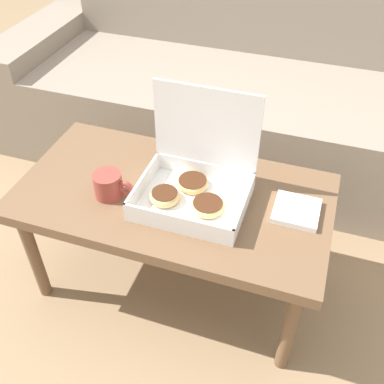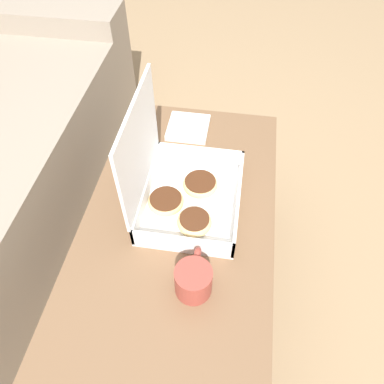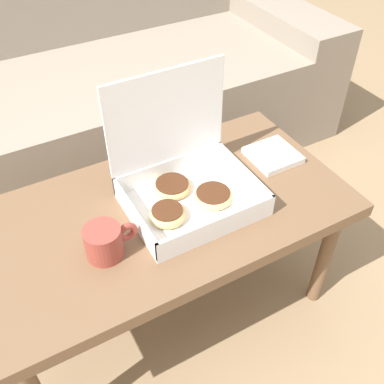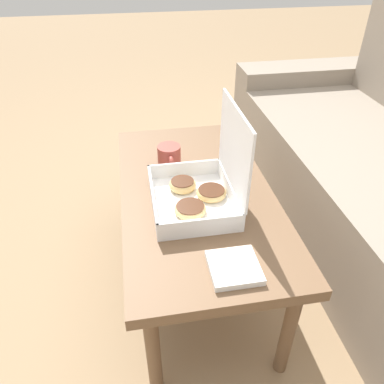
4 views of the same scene
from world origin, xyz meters
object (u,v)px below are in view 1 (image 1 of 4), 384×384
object	(u,v)px
coffee_table	(173,204)
coffee_mug	(109,185)
pastry_box	(194,182)
couch	(241,94)

from	to	relation	value
coffee_table	coffee_mug	size ratio (longest dim) A/B	7.64
coffee_table	pastry_box	distance (m)	0.13
couch	coffee_table	world-z (taller)	couch
coffee_mug	couch	bearing A→B (deg)	79.75
couch	coffee_mug	distance (m)	1.07
coffee_table	couch	bearing A→B (deg)	90.00
coffee_mug	coffee_table	bearing A→B (deg)	21.64
couch	coffee_table	xyz separation A→B (m)	(0.00, -0.96, 0.10)
couch	pastry_box	world-z (taller)	couch
couch	pastry_box	bearing A→B (deg)	-85.76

